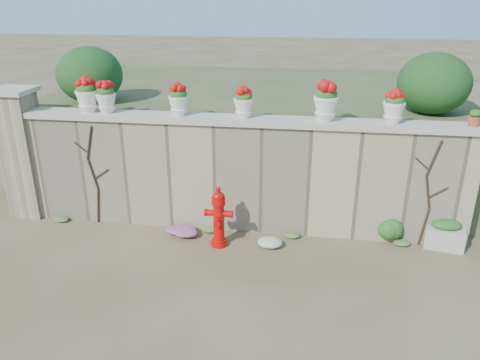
% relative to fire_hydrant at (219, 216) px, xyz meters
% --- Properties ---
extents(ground, '(80.00, 80.00, 0.00)m').
position_rel_fire_hydrant_xyz_m(ground, '(0.25, -1.08, -0.55)').
color(ground, brown).
rests_on(ground, ground).
extents(stone_wall, '(8.00, 0.40, 2.00)m').
position_rel_fire_hydrant_xyz_m(stone_wall, '(0.25, 0.72, 0.45)').
color(stone_wall, tan).
rests_on(stone_wall, ground).
extents(wall_cap, '(8.10, 0.52, 0.10)m').
position_rel_fire_hydrant_xyz_m(wall_cap, '(0.25, 0.72, 1.50)').
color(wall_cap, '#B8AF9C').
rests_on(wall_cap, stone_wall).
extents(gate_pillar, '(0.72, 0.72, 2.48)m').
position_rel_fire_hydrant_xyz_m(gate_pillar, '(-3.90, 0.72, 0.71)').
color(gate_pillar, tan).
rests_on(gate_pillar, ground).
extents(raised_fill, '(9.00, 6.00, 2.00)m').
position_rel_fire_hydrant_xyz_m(raised_fill, '(0.25, 3.92, 0.45)').
color(raised_fill, '#384C23').
rests_on(raised_fill, ground).
extents(back_shrub_left, '(1.30, 1.30, 1.10)m').
position_rel_fire_hydrant_xyz_m(back_shrub_left, '(-2.95, 1.92, 2.00)').
color(back_shrub_left, '#143814').
rests_on(back_shrub_left, raised_fill).
extents(back_shrub_right, '(1.30, 1.30, 1.10)m').
position_rel_fire_hydrant_xyz_m(back_shrub_right, '(3.65, 1.92, 2.00)').
color(back_shrub_right, '#143814').
rests_on(back_shrub_right, raised_fill).
extents(vine_left, '(0.60, 0.04, 1.91)m').
position_rel_fire_hydrant_xyz_m(vine_left, '(-2.43, 0.50, 0.44)').
color(vine_left, black).
rests_on(vine_left, ground).
extents(vine_right, '(0.60, 0.04, 1.91)m').
position_rel_fire_hydrant_xyz_m(vine_right, '(3.47, 0.50, 0.44)').
color(vine_right, black).
rests_on(vine_right, ground).
extents(fire_hydrant, '(0.46, 0.33, 1.09)m').
position_rel_fire_hydrant_xyz_m(fire_hydrant, '(0.00, 0.00, 0.00)').
color(fire_hydrant, '#C40907').
rests_on(fire_hydrant, ground).
extents(planter_box, '(0.70, 0.49, 0.53)m').
position_rel_fire_hydrant_xyz_m(planter_box, '(3.84, 0.47, -0.30)').
color(planter_box, '#B8AF9C').
rests_on(planter_box, ground).
extents(green_shrub, '(0.62, 0.56, 0.59)m').
position_rel_fire_hydrant_xyz_m(green_shrub, '(2.93, 0.46, -0.25)').
color(green_shrub, '#1E5119').
rests_on(green_shrub, ground).
extents(magenta_clump, '(0.82, 0.55, 0.22)m').
position_rel_fire_hydrant_xyz_m(magenta_clump, '(-0.76, 0.23, -0.44)').
color(magenta_clump, '#CB28BB').
rests_on(magenta_clump, ground).
extents(white_flowers, '(0.54, 0.43, 0.20)m').
position_rel_fire_hydrant_xyz_m(white_flowers, '(0.89, 0.07, -0.45)').
color(white_flowers, white).
rests_on(white_flowers, ground).
extents(urn_pot_0, '(0.40, 0.40, 0.62)m').
position_rel_fire_hydrant_xyz_m(urn_pot_0, '(-2.47, 0.72, 1.86)').
color(urn_pot_0, silver).
rests_on(urn_pot_0, wall_cap).
extents(urn_pot_1, '(0.35, 0.35, 0.55)m').
position_rel_fire_hydrant_xyz_m(urn_pot_1, '(-2.12, 0.72, 1.82)').
color(urn_pot_1, silver).
rests_on(urn_pot_1, wall_cap).
extents(urn_pot_2, '(0.35, 0.35, 0.54)m').
position_rel_fire_hydrant_xyz_m(urn_pot_2, '(-0.81, 0.72, 1.82)').
color(urn_pot_2, silver).
rests_on(urn_pot_2, wall_cap).
extents(urn_pot_3, '(0.34, 0.34, 0.53)m').
position_rel_fire_hydrant_xyz_m(urn_pot_3, '(0.32, 0.72, 1.81)').
color(urn_pot_3, silver).
rests_on(urn_pot_3, wall_cap).
extents(urn_pot_4, '(0.41, 0.41, 0.65)m').
position_rel_fire_hydrant_xyz_m(urn_pot_4, '(1.69, 0.72, 1.87)').
color(urn_pot_4, silver).
rests_on(urn_pot_4, wall_cap).
extents(urn_pot_5, '(0.35, 0.35, 0.56)m').
position_rel_fire_hydrant_xyz_m(urn_pot_5, '(2.78, 0.72, 1.83)').
color(urn_pot_5, silver).
rests_on(urn_pot_5, wall_cap).
extents(terracotta_pot, '(0.22, 0.22, 0.26)m').
position_rel_fire_hydrant_xyz_m(terracotta_pot, '(4.05, 0.72, 1.67)').
color(terracotta_pot, '#A74633').
rests_on(terracotta_pot, wall_cap).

